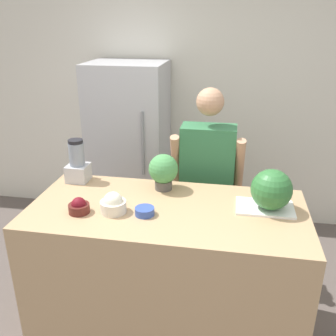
% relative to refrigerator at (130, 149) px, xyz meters
% --- Properties ---
extents(wall_back, '(8.00, 0.06, 2.60)m').
position_rel_refrigerator_xyz_m(wall_back, '(0.62, 0.36, 0.46)').
color(wall_back, silver).
rests_on(wall_back, ground_plane).
extents(counter_island, '(1.72, 0.81, 0.96)m').
position_rel_refrigerator_xyz_m(counter_island, '(0.62, -1.37, -0.36)').
color(counter_island, tan).
rests_on(counter_island, ground_plane).
extents(refrigerator, '(0.72, 0.65, 1.67)m').
position_rel_refrigerator_xyz_m(refrigerator, '(0.00, 0.00, 0.00)').
color(refrigerator, '#B7B7BC').
rests_on(refrigerator, ground_plane).
extents(person, '(0.55, 0.26, 1.58)m').
position_rel_refrigerator_xyz_m(person, '(0.82, -0.69, -0.03)').
color(person, gray).
rests_on(person, ground_plane).
extents(cutting_board, '(0.35, 0.23, 0.01)m').
position_rel_refrigerator_xyz_m(cutting_board, '(1.22, -1.28, 0.13)').
color(cutting_board, white).
rests_on(cutting_board, counter_island).
extents(watermelon, '(0.25, 0.25, 0.25)m').
position_rel_refrigerator_xyz_m(watermelon, '(1.25, -1.29, 0.26)').
color(watermelon, '#2D6B33').
rests_on(watermelon, cutting_board).
extents(bowl_cherries, '(0.13, 0.13, 0.10)m').
position_rel_refrigerator_xyz_m(bowl_cherries, '(0.11, -1.53, 0.16)').
color(bowl_cherries, '#511E19').
rests_on(bowl_cherries, counter_island).
extents(bowl_cream, '(0.16, 0.16, 0.13)m').
position_rel_refrigerator_xyz_m(bowl_cream, '(0.32, -1.48, 0.17)').
color(bowl_cream, beige).
rests_on(bowl_cream, counter_island).
extents(bowl_small_blue, '(0.12, 0.12, 0.05)m').
position_rel_refrigerator_xyz_m(bowl_small_blue, '(0.51, -1.48, 0.14)').
color(bowl_small_blue, '#334C9E').
rests_on(bowl_small_blue, counter_island).
extents(blender, '(0.15, 0.15, 0.31)m').
position_rel_refrigerator_xyz_m(blender, '(-0.08, -1.07, 0.25)').
color(blender, '#B7B7BC').
rests_on(blender, counter_island).
extents(potted_plant, '(0.20, 0.20, 0.25)m').
position_rel_refrigerator_xyz_m(potted_plant, '(0.55, -1.11, 0.26)').
color(potted_plant, '#514C47').
rests_on(potted_plant, counter_island).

